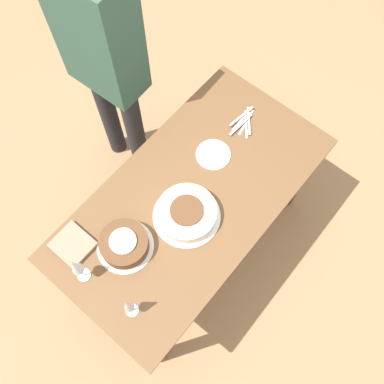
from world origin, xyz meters
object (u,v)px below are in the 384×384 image
cake_center_white (187,213)px  cake_front_chocolate (124,244)px  wine_glass_far (75,266)px  wine_glass_near (128,305)px  person_cutting (102,52)px

cake_center_white → cake_front_chocolate: cake_front_chocolate is taller
cake_center_white → wine_glass_far: wine_glass_far is taller
wine_glass_near → person_cutting: person_cutting is taller
wine_glass_far → wine_glass_near: bearing=95.3°
cake_front_chocolate → wine_glass_far: wine_glass_far is taller
wine_glass_near → wine_glass_far: wine_glass_far is taller
cake_front_chocolate → wine_glass_near: bearing=49.2°
wine_glass_far → cake_front_chocolate: bearing=166.7°
cake_front_chocolate → wine_glass_near: 0.31m
wine_glass_far → person_cutting: bearing=-142.5°
cake_center_white → cake_front_chocolate: 0.32m
cake_center_white → cake_front_chocolate: bearing=-22.2°
cake_center_white → cake_front_chocolate: (0.29, -0.12, 0.00)m
cake_center_white → wine_glass_near: size_ratio=1.51×
cake_front_chocolate → wine_glass_near: (0.19, 0.22, 0.10)m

